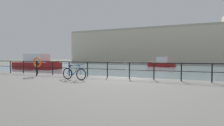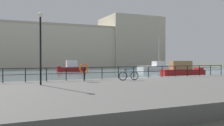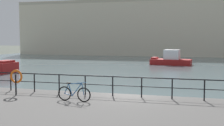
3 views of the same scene
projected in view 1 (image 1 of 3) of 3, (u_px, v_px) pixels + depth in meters
The scene contains 9 objects.
ground_plane at pixel (122, 87), 11.99m from camera, with size 240.00×240.00×0.00m, color #4C5147.
water_basin at pixel (161, 66), 40.07m from camera, with size 80.00×60.00×0.01m, color slate.
quay_promenade at pixel (65, 108), 5.93m from camera, with size 56.00×13.00×0.73m, color #565451.
harbor_building at pixel (190, 44), 57.77m from camera, with size 72.14×15.41×16.23m.
moored_blue_motorboat at pixel (37, 63), 30.85m from camera, with size 9.77×3.35×2.69m.
moored_cabin_cruiser at pixel (162, 63), 37.24m from camera, with size 5.95×3.27×2.16m.
quay_railing at pixel (97, 67), 11.82m from camera, with size 23.58×0.07×1.08m.
parked_bicycle at pixel (74, 74), 10.40m from camera, with size 1.77×0.19×0.98m.
life_ring_stand at pixel (37, 63), 12.33m from camera, with size 0.75×0.16×1.40m.
Camera 1 is at (3.70, -11.35, 2.16)m, focal length 26.93 mm.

